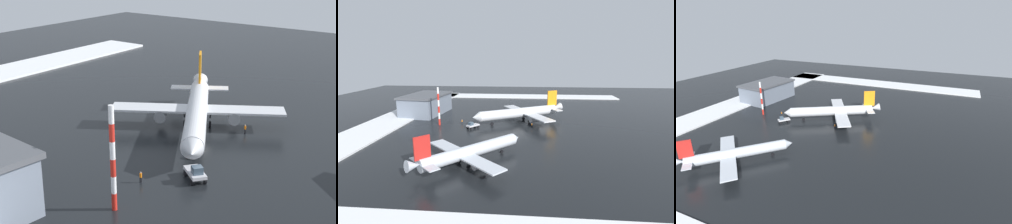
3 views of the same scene
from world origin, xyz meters
The scene contains 6 objects.
ground_plane centered at (0.00, 0.00, 0.00)m, with size 240.00×240.00×0.00m, color black.
airplane_foreground_jet centered at (-2.58, 1.74, 3.83)m, with size 30.15×35.23×11.60m.
pushback_tug centered at (8.36, -15.48, 1.28)m, with size 4.97×4.59×2.50m.
ground_crew_mid_apron centered at (5.22, 5.82, 0.97)m, with size 0.36×0.36×1.71m.
ground_crew_near_tug centered at (2.36, -20.77, 0.97)m, with size 0.36×0.36×1.71m.
antenna_mast centered at (4.49, -28.87, 7.16)m, with size 0.70×0.70×14.31m.
Camera 1 is at (45.01, -72.99, 33.39)m, focal length 55.00 mm.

